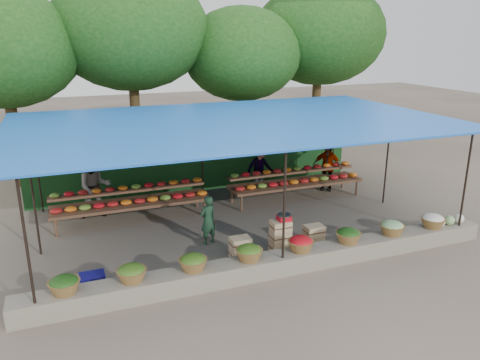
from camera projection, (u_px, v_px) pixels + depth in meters
name	position (u px, v px, depth m)	size (l,w,h in m)	color
ground	(235.00, 225.00, 12.51)	(60.00, 60.00, 0.00)	brown
stone_curb	(279.00, 263.00, 10.00)	(10.60, 0.55, 0.40)	#6F6558
stall_canopy	(233.00, 126.00, 11.78)	(10.80, 6.60, 2.82)	black
produce_baskets	(275.00, 248.00, 9.85)	(8.98, 0.58, 0.34)	brown
netting_backdrop	(200.00, 153.00, 14.94)	(10.60, 0.06, 2.50)	#1B4C1C
tree_row	(188.00, 39.00, 16.70)	(16.51, 5.50, 7.12)	#382914
fruit_table_left	(131.00, 199.00, 12.67)	(4.21, 0.95, 0.93)	#4C2B1E
fruit_table_right	(295.00, 179.00, 14.39)	(4.21, 0.95, 0.93)	#4C2B1E
crate_counter	(279.00, 239.00, 10.89)	(2.35, 0.34, 0.77)	tan
weighing_scale	(284.00, 217.00, 10.77)	(0.31, 0.31, 0.33)	red
vendor_seated	(208.00, 220.00, 11.23)	(0.45, 0.29, 1.22)	#1B3C26
customer_left	(95.00, 187.00, 12.79)	(0.86, 0.67, 1.78)	slate
customer_mid	(260.00, 168.00, 14.85)	(1.04, 0.60, 1.62)	slate
customer_right	(327.00, 167.00, 15.11)	(0.92, 0.38, 1.58)	slate
blue_crate_front	(78.00, 287.00, 9.17)	(0.47, 0.34, 0.28)	navy
blue_crate_back	(93.00, 281.00, 9.38)	(0.49, 0.36, 0.30)	navy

